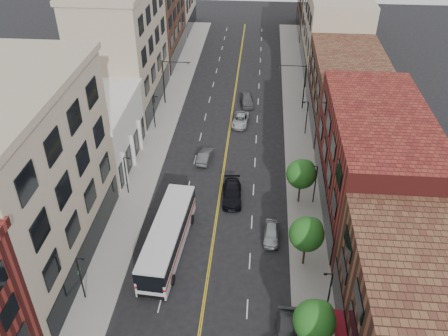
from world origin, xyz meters
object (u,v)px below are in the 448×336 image
(car_parked_mid, at_px, (286,334))
(car_lane_b, at_px, (240,120))
(city_bus, at_px, (168,235))
(car_lane_a, at_px, (232,193))
(car_lane_c, at_px, (247,100))
(car_parked_far, at_px, (271,233))
(car_lane_behind, at_px, (205,156))

(car_parked_mid, xyz_separation_m, car_lane_b, (-5.90, 37.06, -0.01))
(city_bus, bearing_deg, car_lane_a, 60.86)
(city_bus, bearing_deg, car_lane_c, 82.84)
(car_parked_mid, bearing_deg, car_lane_a, 110.53)
(car_lane_a, relative_size, car_lane_b, 1.11)
(car_lane_b, height_order, car_lane_c, car_lane_c)
(car_parked_far, xyz_separation_m, car_lane_c, (-3.93, 31.27, 0.10))
(car_lane_c, bearing_deg, city_bus, -107.81)
(city_bus, xyz_separation_m, car_lane_behind, (1.77, 17.04, -1.31))
(car_lane_a, bearing_deg, car_lane_c, 84.73)
(city_bus, xyz_separation_m, car_lane_c, (6.60, 33.92, -1.20))
(car_parked_far, bearing_deg, car_lane_b, 101.79)
(car_lane_b, bearing_deg, car_lane_c, 89.37)
(car_parked_far, relative_size, car_lane_a, 0.76)
(car_lane_c, bearing_deg, car_parked_mid, -90.01)
(car_parked_mid, relative_size, car_lane_b, 0.97)
(city_bus, distance_m, car_parked_far, 10.94)
(car_parked_mid, distance_m, car_parked_far, 12.48)
(car_lane_b, relative_size, car_lane_c, 1.04)
(car_parked_far, relative_size, car_lane_c, 0.87)
(car_parked_far, xyz_separation_m, car_lane_b, (-4.63, 24.65, -0.02))
(car_lane_behind, relative_size, car_lane_c, 0.89)
(city_bus, xyz_separation_m, car_parked_mid, (11.80, -9.77, -1.31))
(car_lane_a, relative_size, car_lane_c, 1.15)
(car_lane_a, xyz_separation_m, car_lane_c, (0.70, 24.83, 0.02))
(car_parked_mid, bearing_deg, city_bus, 143.55)
(car_lane_b, bearing_deg, car_parked_far, -73.99)
(car_lane_behind, relative_size, car_lane_b, 0.86)
(city_bus, distance_m, car_lane_a, 10.91)
(city_bus, xyz_separation_m, car_parked_far, (10.53, 2.65, -1.30))
(car_parked_mid, xyz_separation_m, car_parked_far, (-1.27, 12.41, 0.01))
(car_lane_behind, distance_m, car_lane_b, 11.05)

